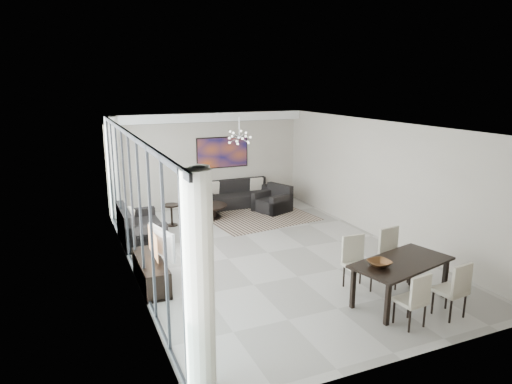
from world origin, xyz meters
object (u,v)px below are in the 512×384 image
coffee_table (208,211)px  dining_table (401,266)px  sofa_main (237,197)px  tv_console (151,272)px  television (157,243)px

coffee_table → dining_table: (1.54, -6.27, 0.47)m
sofa_main → dining_table: 7.19m
tv_console → dining_table: 4.62m
sofa_main → coffee_table: bearing=-143.7°
tv_console → television: (0.16, 0.06, 0.54)m
coffee_table → television: television is taller
television → sofa_main: bearing=-50.9°
sofa_main → tv_console: size_ratio=1.35×
tv_console → sofa_main: bearing=52.8°
sofa_main → dining_table: sofa_main is taller
coffee_table → dining_table: 6.47m
television → dining_table: bearing=-138.7°
coffee_table → tv_console: tv_console is taller
coffee_table → television: 4.37m
dining_table → coffee_table: bearing=103.8°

